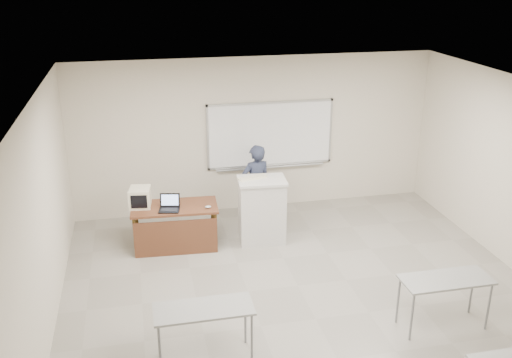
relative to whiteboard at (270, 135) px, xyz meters
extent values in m
cube|color=gray|center=(-0.30, -3.97, -1.49)|extent=(7.00, 8.00, 0.01)
cube|color=white|center=(0.00, 0.00, 0.02)|extent=(2.40, 0.03, 1.20)
cube|color=#B7BABC|center=(0.00, 0.00, 0.64)|extent=(2.48, 0.04, 0.04)
cube|color=#B7BABC|center=(0.00, 0.00, -0.60)|extent=(2.48, 0.04, 0.04)
cube|color=#B7BABC|center=(-1.22, 0.00, 0.02)|extent=(0.04, 0.04, 1.28)
cube|color=#B7BABC|center=(1.22, 0.00, 0.02)|extent=(0.04, 0.04, 1.28)
cube|color=#B7BABC|center=(0.00, -0.05, -0.64)|extent=(2.16, 0.07, 0.02)
cube|color=gray|center=(-1.90, -4.47, -0.77)|extent=(1.20, 0.50, 0.03)
cylinder|color=slate|center=(-2.45, -4.67, -1.13)|extent=(0.03, 0.03, 0.70)
cylinder|color=slate|center=(-1.35, -4.67, -1.13)|extent=(0.03, 0.03, 0.70)
cylinder|color=slate|center=(-2.45, -4.27, -1.13)|extent=(0.03, 0.03, 0.70)
cylinder|color=slate|center=(-1.35, -4.27, -1.13)|extent=(0.03, 0.03, 0.70)
cube|color=gray|center=(1.30, -4.47, -0.77)|extent=(1.20, 0.50, 0.03)
cylinder|color=slate|center=(0.75, -4.67, -1.13)|extent=(0.03, 0.03, 0.70)
cylinder|color=slate|center=(1.85, -4.67, -1.13)|extent=(0.03, 0.03, 0.70)
cylinder|color=slate|center=(0.75, -4.27, -1.13)|extent=(0.03, 0.03, 0.70)
cylinder|color=slate|center=(1.85, -4.27, -1.13)|extent=(0.03, 0.03, 0.70)
cube|color=brown|center=(-2.00, -1.37, -0.75)|extent=(1.45, 0.72, 0.04)
cube|color=brown|center=(-2.00, -1.71, -1.17)|extent=(1.38, 0.03, 0.63)
cylinder|color=#3D2C0E|center=(-2.66, -1.67, -1.13)|extent=(0.06, 0.06, 0.71)
cylinder|color=#3D2C0E|center=(-1.33, -1.67, -1.13)|extent=(0.06, 0.06, 0.71)
cylinder|color=#3D2C0E|center=(-2.66, -1.07, -1.13)|extent=(0.06, 0.06, 0.71)
cylinder|color=#3D2C0E|center=(-1.33, -1.07, -1.13)|extent=(0.06, 0.06, 0.71)
cube|color=beige|center=(-0.50, -1.47, -0.93)|extent=(0.77, 0.55, 1.11)
cube|color=beige|center=(-0.50, -1.47, -0.35)|extent=(0.81, 0.59, 0.04)
cube|color=beige|center=(-2.55, -1.22, -0.57)|extent=(0.34, 0.35, 0.32)
cube|color=beige|center=(-2.55, -1.41, -0.57)|extent=(0.35, 0.04, 0.33)
cube|color=black|center=(-2.55, -1.44, -0.57)|extent=(0.27, 0.01, 0.23)
cube|color=black|center=(-2.10, -1.55, -0.72)|extent=(0.33, 0.24, 0.02)
cube|color=black|center=(-2.10, -1.56, -0.71)|extent=(0.27, 0.14, 0.01)
cube|color=black|center=(-2.10, -1.40, -0.60)|extent=(0.33, 0.07, 0.23)
cube|color=#95B1F1|center=(-2.10, -1.41, -0.60)|extent=(0.28, 0.05, 0.18)
ellipsoid|color=#B0B5B9|center=(-1.45, -1.57, -0.71)|extent=(0.12, 0.09, 0.04)
cube|color=beige|center=(-0.65, -1.39, -0.32)|extent=(0.52, 0.29, 0.03)
imported|color=black|center=(-0.46, -0.82, -0.70)|extent=(0.64, 0.49, 1.56)
camera|label=1|loc=(-2.52, -10.30, 3.13)|focal=40.00mm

